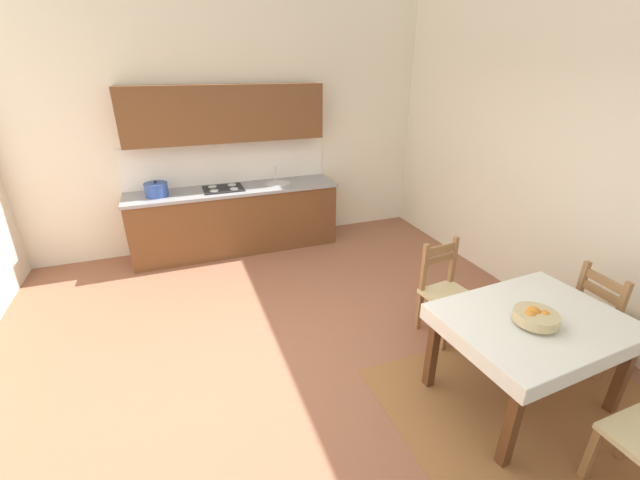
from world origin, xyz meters
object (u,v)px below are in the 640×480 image
object	(u,v)px
dining_table	(531,332)
dining_chair_kitchen_side	(446,293)
kitchen_cabinetry	(233,190)
dining_chair_window_side	(604,320)
fruit_bowl	(536,317)

from	to	relation	value
dining_table	dining_chair_kitchen_side	bearing A→B (deg)	92.43
kitchen_cabinetry	dining_chair_kitchen_side	world-z (taller)	kitchen_cabinetry
dining_table	dining_chair_kitchen_side	xyz separation A→B (m)	(-0.04, 0.92, -0.18)
dining_chair_kitchen_side	dining_chair_window_side	size ratio (longest dim) A/B	1.00
dining_table	dining_chair_window_side	bearing A→B (deg)	4.88
fruit_bowl	kitchen_cabinetry	bearing A→B (deg)	112.39
kitchen_cabinetry	dining_table	distance (m)	3.94
kitchen_cabinetry	dining_chair_window_side	distance (m)	4.35
dining_chair_window_side	dining_chair_kitchen_side	bearing A→B (deg)	139.19
kitchen_cabinetry	dining_chair_kitchen_side	size ratio (longest dim) A/B	2.99
dining_chair_window_side	fruit_bowl	distance (m)	1.09
dining_chair_kitchen_side	dining_chair_window_side	bearing A→B (deg)	-40.81
dining_table	fruit_bowl	distance (m)	0.21
kitchen_cabinetry	dining_chair_window_side	bearing A→B (deg)	-54.41
dining_chair_kitchen_side	dining_chair_window_side	world-z (taller)	same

